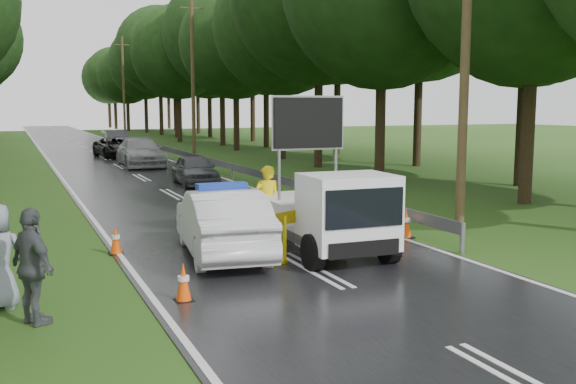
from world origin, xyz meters
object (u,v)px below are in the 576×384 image
civilian (315,226)px  queue_car_second (141,152)px  queue_car_third (116,147)px  queue_car_fourth (117,141)px  queue_car_first (195,170)px  work_truck (327,213)px  police_sedan (222,223)px  barrier (309,220)px  officer (267,202)px

civilian → queue_car_second: 23.24m
queue_car_third → queue_car_fourth: 6.08m
queue_car_first → queue_car_second: size_ratio=0.71×
work_truck → queue_car_fourth: size_ratio=1.00×
work_truck → queue_car_first: 13.40m
police_sedan → queue_car_third: size_ratio=0.99×
police_sedan → queue_car_second: 21.95m
civilian → queue_car_first: size_ratio=0.42×
barrier → queue_car_third: bearing=66.3°
queue_car_first → queue_car_fourth: (0.22, 22.12, 0.10)m
queue_car_third → queue_car_fourth: queue_car_fourth is taller
police_sedan → queue_car_second: bearing=-88.5°
barrier → civilian: civilian is taller
civilian → queue_car_third: bearing=49.2°
police_sedan → queue_car_second: (2.33, 21.82, 0.03)m
police_sedan → queue_car_second: police_sedan is taller
queue_car_first → civilian: bearing=-92.1°
queue_car_first → work_truck: bearing=-89.8°
queue_car_second → queue_car_third: queue_car_second is taller
work_truck → barrier: size_ratio=1.79×
queue_car_third → queue_car_second: bearing=-93.3°
officer → queue_car_third: (0.49, 27.39, -0.26)m
civilian → queue_car_first: civilian is taller
barrier → queue_car_fourth: 35.67m
queue_car_second → queue_car_fourth: size_ratio=1.18×
police_sedan → queue_car_third: police_sedan is taller
officer → police_sedan: bearing=44.2°
barrier → civilian: size_ratio=1.58×
queue_car_third → police_sedan: bearing=-99.6°
queue_car_first → queue_car_third: (-0.77, 16.12, 0.01)m
police_sedan → officer: size_ratio=2.53×
officer → queue_car_third: officer is taller
queue_car_fourth → queue_car_third: bearing=-94.6°
barrier → queue_car_second: size_ratio=0.47×
officer → queue_car_fourth: (1.48, 33.39, -0.18)m
queue_car_third → queue_car_first: bearing=-92.7°
queue_car_second → police_sedan: bearing=-95.3°
barrier → queue_car_first: 13.58m
work_truck → queue_car_second: 22.59m
police_sedan → barrier: size_ratio=1.87×
barrier → police_sedan: bearing=128.7°
barrier → officer: 2.26m
officer → queue_car_fourth: size_ratio=0.41×
civilian → queue_car_first: bearing=45.0°
officer → queue_car_first: (1.26, 11.27, -0.28)m
police_sedan → barrier: (1.67, -0.90, 0.09)m
queue_car_second → queue_car_third: 6.92m
barrier → queue_car_fourth: bearing=64.8°
officer → queue_car_second: officer is taller
police_sedan → civilian: 2.11m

